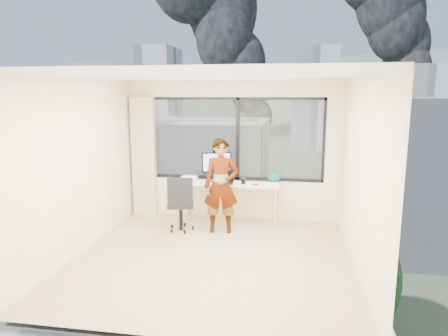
% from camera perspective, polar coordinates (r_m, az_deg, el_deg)
% --- Properties ---
extents(floor, '(4.00, 4.00, 0.01)m').
position_cam_1_polar(floor, '(5.99, -1.59, -12.64)').
color(floor, tan).
rests_on(floor, ground).
extents(ceiling, '(4.00, 4.00, 0.01)m').
position_cam_1_polar(ceiling, '(5.51, -1.73, 13.06)').
color(ceiling, white).
rests_on(ceiling, ground).
extents(wall_front, '(4.00, 0.01, 2.60)m').
position_cam_1_polar(wall_front, '(3.72, -7.56, -6.05)').
color(wall_front, beige).
rests_on(wall_front, ground).
extents(wall_left, '(0.01, 4.00, 2.60)m').
position_cam_1_polar(wall_left, '(6.30, -19.83, 0.24)').
color(wall_left, beige).
rests_on(wall_left, ground).
extents(wall_right, '(0.01, 4.00, 2.60)m').
position_cam_1_polar(wall_right, '(5.59, 18.92, -0.93)').
color(wall_right, beige).
rests_on(wall_right, ground).
extents(window_wall, '(3.30, 0.16, 1.55)m').
position_cam_1_polar(window_wall, '(7.52, 1.62, 4.17)').
color(window_wall, black).
rests_on(window_wall, ground).
extents(curtain, '(0.45, 0.14, 2.30)m').
position_cam_1_polar(curtain, '(7.89, -11.37, 1.52)').
color(curtain, beige).
rests_on(curtain, floor).
extents(desk, '(1.80, 0.60, 0.75)m').
position_cam_1_polar(desk, '(7.41, 0.83, -4.98)').
color(desk, tan).
rests_on(desk, floor).
extents(chair, '(0.62, 0.62, 1.00)m').
position_cam_1_polar(chair, '(7.00, -6.22, -4.92)').
color(chair, black).
rests_on(chair, floor).
extents(person, '(0.64, 0.46, 1.62)m').
position_cam_1_polar(person, '(6.82, -0.41, -2.58)').
color(person, '#2D2D33').
rests_on(person, floor).
extents(monitor, '(0.57, 0.32, 0.56)m').
position_cam_1_polar(monitor, '(7.42, -1.09, 0.24)').
color(monitor, black).
rests_on(monitor, desk).
extents(game_console, '(0.30, 0.26, 0.07)m').
position_cam_1_polar(game_console, '(7.66, -4.86, -1.36)').
color(game_console, white).
rests_on(game_console, desk).
extents(laptop, '(0.35, 0.37, 0.21)m').
position_cam_1_polar(laptop, '(7.27, 0.05, -1.39)').
color(laptop, black).
rests_on(laptop, desk).
extents(cellphone, '(0.12, 0.07, 0.01)m').
position_cam_1_polar(cellphone, '(7.20, 4.52, -2.34)').
color(cellphone, black).
rests_on(cellphone, desk).
extents(pen_cup, '(0.09, 0.09, 0.10)m').
position_cam_1_polar(pen_cup, '(7.26, 2.78, -1.87)').
color(pen_cup, black).
rests_on(pen_cup, desk).
extents(handbag, '(0.26, 0.14, 0.19)m').
position_cam_1_polar(handbag, '(7.46, 7.20, -1.25)').
color(handbag, '#0B4340').
rests_on(handbag, desk).
extents(exterior_ground, '(400.00, 400.00, 0.04)m').
position_cam_1_polar(exterior_ground, '(126.47, 8.78, 2.94)').
color(exterior_ground, '#515B3D').
rests_on(exterior_ground, ground).
extents(near_bldg_a, '(16.00, 12.00, 14.00)m').
position_cam_1_polar(near_bldg_a, '(37.97, -6.34, -3.83)').
color(near_bldg_a, beige).
rests_on(near_bldg_a, exterior_ground).
extents(near_bldg_b, '(14.00, 13.00, 16.00)m').
position_cam_1_polar(near_bldg_b, '(45.54, 23.06, -0.93)').
color(near_bldg_b, white).
rests_on(near_bldg_b, exterior_ground).
extents(far_tower_a, '(14.00, 14.00, 28.00)m').
position_cam_1_polar(far_tower_a, '(106.71, -10.56, 9.05)').
color(far_tower_a, silver).
rests_on(far_tower_a, exterior_ground).
extents(far_tower_b, '(13.00, 13.00, 30.00)m').
position_cam_1_polar(far_tower_b, '(125.61, 12.68, 9.62)').
color(far_tower_b, silver).
rests_on(far_tower_b, exterior_ground).
extents(far_tower_c, '(15.00, 15.00, 26.00)m').
position_cam_1_polar(far_tower_c, '(151.94, 26.42, 8.15)').
color(far_tower_c, silver).
rests_on(far_tower_c, exterior_ground).
extents(far_tower_d, '(16.00, 14.00, 22.00)m').
position_cam_1_polar(far_tower_d, '(167.05, -12.25, 8.42)').
color(far_tower_d, silver).
rests_on(far_tower_d, exterior_ground).
extents(hill_a, '(288.00, 216.00, 90.00)m').
position_cam_1_polar(hill_a, '(347.58, -11.17, 7.60)').
color(hill_a, slate).
rests_on(hill_a, exterior_ground).
extents(hill_b, '(300.00, 220.00, 96.00)m').
position_cam_1_polar(hill_b, '(340.51, 26.40, 6.66)').
color(hill_b, slate).
rests_on(hill_b, exterior_ground).
extents(tree_a, '(7.00, 7.00, 8.00)m').
position_cam_1_polar(tree_a, '(34.56, -21.43, -11.21)').
color(tree_a, '#1D4F1A').
rests_on(tree_a, exterior_ground).
extents(tree_b, '(7.60, 7.60, 9.00)m').
position_cam_1_polar(tree_b, '(26.40, 15.36, -16.59)').
color(tree_b, '#1D4F1A').
rests_on(tree_b, exterior_ground).
extents(smoke_plume_b, '(30.00, 18.00, 70.00)m').
position_cam_1_polar(smoke_plume_b, '(185.16, 27.46, 17.01)').
color(smoke_plume_b, black).
rests_on(smoke_plume_b, exterior_ground).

